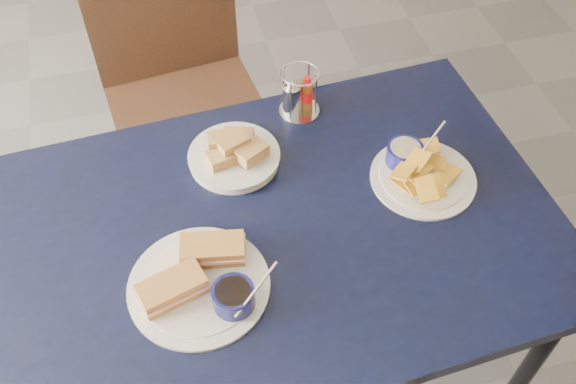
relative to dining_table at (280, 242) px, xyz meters
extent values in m
plane|color=#4E4E52|center=(-0.03, 0.09, -0.69)|extent=(6.00, 6.00, 0.00)
cube|color=black|center=(0.00, 0.00, 0.04)|extent=(1.35, 0.94, 0.04)
cylinder|color=black|center=(0.56, -0.35, -0.33)|extent=(0.04, 0.04, 0.71)
cylinder|color=black|center=(-0.56, 0.35, -0.33)|extent=(0.04, 0.04, 0.71)
cylinder|color=black|center=(0.56, 0.35, -0.33)|extent=(0.04, 0.04, 0.71)
cube|color=black|center=(-0.13, 0.72, -0.20)|extent=(0.53, 0.51, 0.05)
cylinder|color=black|center=(-0.32, 0.54, -0.46)|extent=(0.04, 0.04, 0.47)
cylinder|color=black|center=(0.06, 0.54, -0.46)|extent=(0.04, 0.04, 0.47)
cylinder|color=black|center=(-0.32, 0.90, -0.46)|extent=(0.04, 0.04, 0.47)
cylinder|color=black|center=(0.06, 0.90, -0.46)|extent=(0.04, 0.04, 0.47)
cube|color=black|center=(-0.13, 0.93, 0.07)|extent=(0.48, 0.10, 0.50)
cylinder|color=white|center=(-0.21, -0.11, 0.06)|extent=(0.31, 0.31, 0.01)
cylinder|color=white|center=(-0.21, -0.11, 0.07)|extent=(0.25, 0.25, 0.00)
cube|color=#CC8F49|center=(-0.26, -0.12, 0.09)|extent=(0.15, 0.11, 0.04)
cube|color=pink|center=(-0.26, -0.12, 0.09)|extent=(0.16, 0.11, 0.01)
cube|color=#CC8F49|center=(-0.16, -0.05, 0.09)|extent=(0.15, 0.09, 0.04)
cube|color=pink|center=(-0.16, -0.05, 0.09)|extent=(0.16, 0.10, 0.01)
cylinder|color=#0A0B39|center=(-0.14, -0.18, 0.10)|extent=(0.09, 0.09, 0.05)
cylinder|color=black|center=(-0.14, -0.18, 0.11)|extent=(0.08, 0.08, 0.01)
cylinder|color=silver|center=(-0.10, -0.20, 0.14)|extent=(0.11, 0.07, 0.08)
cylinder|color=white|center=(0.38, 0.05, 0.06)|extent=(0.26, 0.26, 0.01)
cylinder|color=white|center=(0.38, 0.05, 0.07)|extent=(0.21, 0.21, 0.00)
cube|color=gold|center=(0.32, 0.04, 0.07)|extent=(0.07, 0.08, 0.01)
cube|color=gold|center=(0.43, 0.03, 0.08)|extent=(0.08, 0.07, 0.02)
cube|color=gold|center=(0.34, 0.02, 0.08)|extent=(0.05, 0.07, 0.01)
cube|color=gold|center=(0.40, 0.07, 0.09)|extent=(0.08, 0.07, 0.02)
cube|color=gold|center=(0.37, 0.12, 0.09)|extent=(0.08, 0.07, 0.02)
cube|color=gold|center=(0.37, -0.01, 0.10)|extent=(0.05, 0.07, 0.02)
cube|color=gold|center=(0.35, 0.04, 0.10)|extent=(0.08, 0.07, 0.03)
cube|color=gold|center=(0.40, 0.11, 0.11)|extent=(0.07, 0.06, 0.02)
cube|color=gold|center=(0.34, -0.03, 0.11)|extent=(0.05, 0.07, 0.03)
cube|color=gold|center=(0.31, 0.04, 0.12)|extent=(0.08, 0.08, 0.02)
cube|color=gold|center=(0.35, 0.06, 0.12)|extent=(0.08, 0.08, 0.02)
cylinder|color=#0A0B39|center=(0.35, 0.11, 0.10)|extent=(0.09, 0.09, 0.05)
cylinder|color=beige|center=(0.35, 0.11, 0.11)|extent=(0.08, 0.08, 0.01)
cylinder|color=silver|center=(0.39, 0.09, 0.14)|extent=(0.11, 0.07, 0.08)
cylinder|color=white|center=(-0.06, 0.23, 0.07)|extent=(0.23, 0.23, 0.02)
cylinder|color=white|center=(-0.06, 0.23, 0.08)|extent=(0.19, 0.19, 0.00)
cube|color=tan|center=(-0.09, 0.21, 0.10)|extent=(0.08, 0.06, 0.03)
cube|color=tan|center=(-0.04, 0.26, 0.11)|extent=(0.09, 0.07, 0.03)
cube|color=tan|center=(-0.02, 0.20, 0.11)|extent=(0.09, 0.08, 0.03)
cube|color=tan|center=(-0.08, 0.25, 0.12)|extent=(0.08, 0.06, 0.03)
cube|color=tan|center=(-0.06, 0.23, 0.12)|extent=(0.09, 0.07, 0.03)
cylinder|color=silver|center=(0.15, 0.36, 0.06)|extent=(0.11, 0.11, 0.01)
cylinder|color=silver|center=(0.18, 0.40, 0.13)|extent=(0.01, 0.01, 0.13)
cylinder|color=silver|center=(0.11, 0.40, 0.13)|extent=(0.01, 0.01, 0.13)
cylinder|color=silver|center=(0.11, 0.33, 0.13)|extent=(0.01, 0.01, 0.13)
cylinder|color=silver|center=(0.18, 0.33, 0.13)|extent=(0.01, 0.01, 0.13)
torus|color=silver|center=(0.15, 0.36, 0.19)|extent=(0.10, 0.10, 0.00)
cylinder|color=silver|center=(0.12, 0.36, 0.11)|extent=(0.05, 0.05, 0.08)
cone|color=silver|center=(0.12, 0.36, 0.16)|extent=(0.04, 0.04, 0.02)
cylinder|color=brown|center=(0.17, 0.37, 0.11)|extent=(0.03, 0.03, 0.08)
cylinder|color=#A4090A|center=(0.17, 0.37, 0.11)|extent=(0.03, 0.03, 0.03)
cylinder|color=#A4090A|center=(0.17, 0.37, 0.16)|extent=(0.02, 0.02, 0.02)
camera|label=1|loc=(-0.21, -0.86, 1.26)|focal=40.00mm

